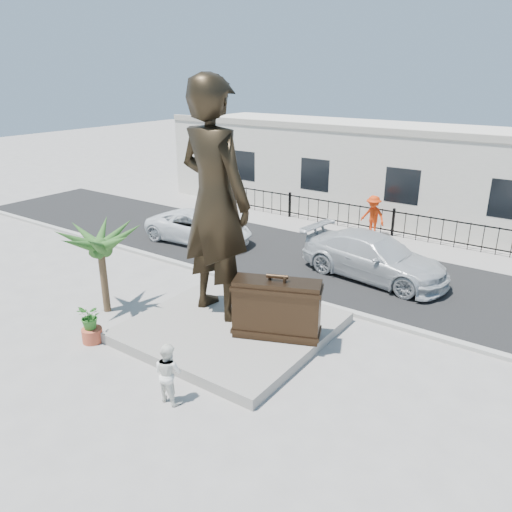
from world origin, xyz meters
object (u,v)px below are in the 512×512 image
(tourist, at_px, (168,373))
(car_white, at_px, (199,227))
(statue, at_px, (215,201))
(suitcase, at_px, (277,309))

(tourist, xyz_separation_m, car_white, (-6.94, 8.94, -0.04))
(statue, height_order, car_white, statue)
(statue, bearing_deg, suitcase, -178.82)
(suitcase, bearing_deg, statue, 150.42)
(statue, relative_size, car_white, 1.41)
(tourist, bearing_deg, statue, -65.85)
(tourist, height_order, car_white, tourist)
(statue, xyz_separation_m, car_white, (-5.33, 5.21, -3.01))
(suitcase, bearing_deg, car_white, 121.50)
(tourist, distance_m, car_white, 11.32)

